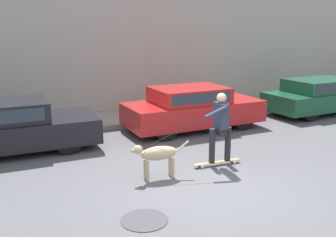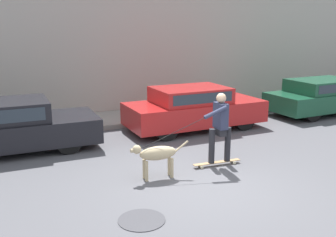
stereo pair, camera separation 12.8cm
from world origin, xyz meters
name	(u,v)px [view 1 (the left image)]	position (x,y,z in m)	size (l,w,h in m)	color
ground_plane	(205,186)	(0.00, 0.00, 0.00)	(36.00, 36.00, 0.00)	#545459
back_wall	(102,55)	(0.00, 7.02, 2.09)	(32.00, 0.30, 4.18)	#ADA89E
sidewalk_curb	(114,119)	(0.00, 5.87, 0.07)	(30.00, 1.96, 0.15)	gray
parked_car_0	(2,128)	(-3.47, 3.93, 0.64)	(4.52, 1.81, 1.30)	black
parked_car_1	(193,108)	(1.87, 3.93, 0.64)	(4.19, 1.76, 1.30)	black
parked_car_2	(322,96)	(7.15, 3.93, 0.62)	(4.36, 1.86, 1.24)	black
dog	(157,154)	(-0.69, 0.78, 0.52)	(1.26, 0.35, 0.77)	tan
skateboarder	(220,125)	(0.90, 0.91, 0.95)	(2.54, 0.56, 1.67)	beige
manhole_cover	(144,220)	(-1.61, -0.78, 0.01)	(0.78, 0.78, 0.01)	#38383D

